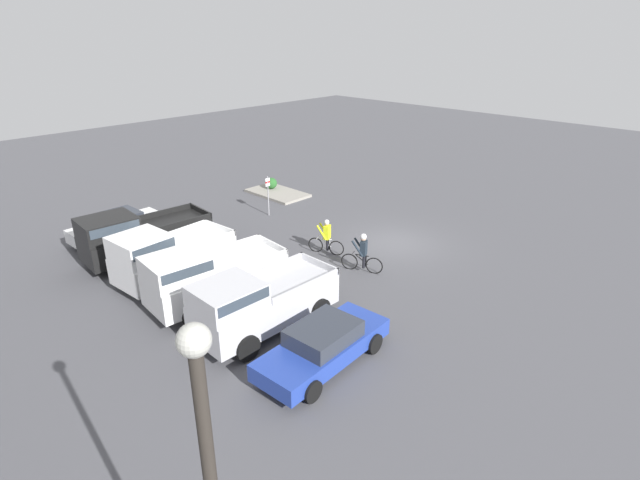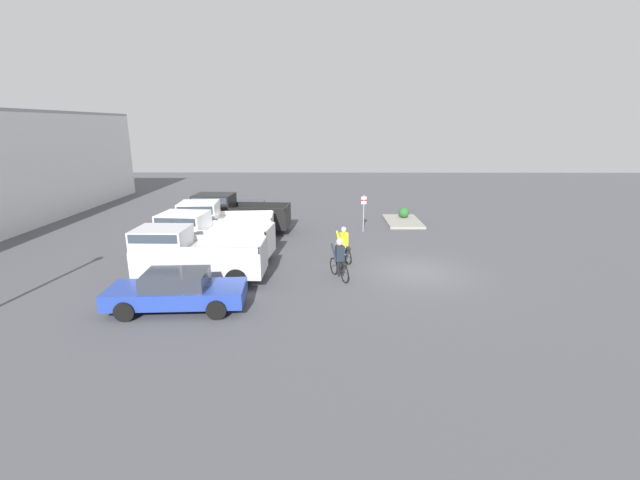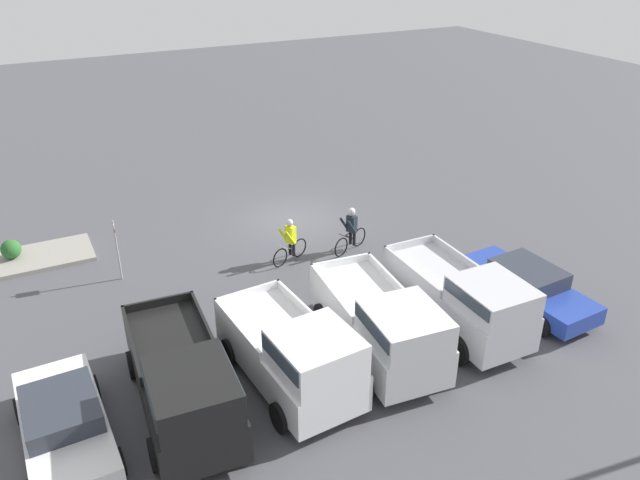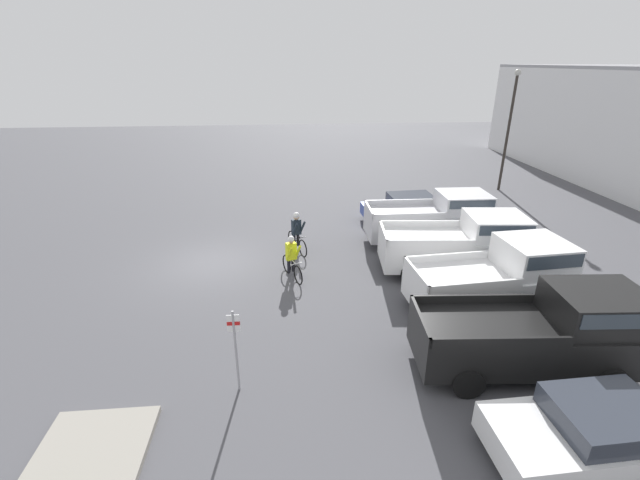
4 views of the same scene
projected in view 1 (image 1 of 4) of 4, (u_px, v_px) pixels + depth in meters
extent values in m
plane|color=#4C4C51|center=(394.00, 243.00, 24.22)|extent=(80.00, 80.00, 0.00)
cube|color=#233D9E|center=(323.00, 348.00, 15.33)|extent=(2.00, 4.77, 0.57)
cube|color=#2D333D|center=(323.00, 333.00, 15.12)|extent=(1.68, 2.19, 0.52)
cylinder|color=black|center=(312.00, 391.00, 13.86)|extent=(0.22, 0.68, 0.67)
cylinder|color=black|center=(269.00, 366.00, 14.90)|extent=(0.22, 0.68, 0.67)
cylinder|color=black|center=(374.00, 344.00, 15.94)|extent=(0.22, 0.68, 0.67)
cylinder|color=black|center=(332.00, 324.00, 16.99)|extent=(0.22, 0.68, 0.67)
cube|color=silver|center=(266.00, 304.00, 17.04)|extent=(2.06, 5.20, 1.09)
cube|color=silver|center=(227.00, 296.00, 15.67)|extent=(1.85, 2.10, 0.77)
cube|color=#333D47|center=(227.00, 291.00, 15.60)|extent=(1.91, 1.93, 0.34)
cube|color=silver|center=(307.00, 286.00, 16.84)|extent=(0.13, 3.10, 0.25)
cube|color=silver|center=(271.00, 268.00, 18.07)|extent=(0.13, 3.10, 0.25)
cube|color=silver|center=(319.00, 263.00, 18.44)|extent=(1.97, 0.11, 0.25)
cylinder|color=black|center=(248.00, 348.00, 15.56)|extent=(0.23, 0.87, 0.87)
cylinder|color=black|center=(212.00, 324.00, 16.84)|extent=(0.23, 0.87, 0.87)
cylinder|color=black|center=(320.00, 310.00, 17.65)|extent=(0.23, 0.87, 0.87)
cylinder|color=black|center=(283.00, 291.00, 18.92)|extent=(0.23, 0.87, 0.87)
cube|color=white|center=(217.00, 279.00, 18.81)|extent=(2.51, 5.38, 1.10)
cube|color=white|center=(176.00, 268.00, 17.50)|extent=(2.06, 2.25, 0.81)
cube|color=#333D47|center=(176.00, 263.00, 17.43)|extent=(2.10, 2.09, 0.36)
cube|color=white|center=(254.00, 263.00, 18.49)|extent=(0.37, 3.12, 0.25)
cube|color=white|center=(227.00, 247.00, 19.85)|extent=(0.37, 3.12, 0.25)
cube|color=white|center=(272.00, 244.00, 20.09)|extent=(2.03, 0.27, 0.25)
cylinder|color=black|center=(193.00, 316.00, 17.34)|extent=(0.29, 0.83, 0.81)
cylinder|color=black|center=(167.00, 294.00, 18.75)|extent=(0.29, 0.83, 0.81)
cylinder|color=black|center=(269.00, 287.00, 19.27)|extent=(0.29, 0.83, 0.81)
cylinder|color=black|center=(240.00, 269.00, 20.69)|extent=(0.29, 0.83, 0.81)
cube|color=white|center=(176.00, 258.00, 20.55)|extent=(2.42, 4.98, 1.04)
cube|color=white|center=(141.00, 248.00, 19.13)|extent=(2.04, 2.07, 0.94)
cube|color=#333D47|center=(140.00, 243.00, 19.05)|extent=(2.09, 1.92, 0.42)
cube|color=white|center=(208.00, 243.00, 20.40)|extent=(0.29, 2.90, 0.25)
cube|color=white|center=(179.00, 231.00, 21.57)|extent=(0.29, 2.90, 0.25)
cube|color=white|center=(219.00, 227.00, 21.98)|extent=(2.07, 0.23, 0.25)
cylinder|color=black|center=(160.00, 290.00, 19.07)|extent=(0.28, 0.79, 0.78)
cylinder|color=black|center=(131.00, 274.00, 20.29)|extent=(0.28, 0.79, 0.78)
cylinder|color=black|center=(221.00, 264.00, 21.20)|extent=(0.28, 0.79, 0.78)
cylinder|color=black|center=(191.00, 251.00, 22.41)|extent=(0.28, 0.79, 0.78)
cube|color=black|center=(148.00, 238.00, 22.52)|extent=(2.38, 5.69, 1.06)
cube|color=black|center=(107.00, 227.00, 21.11)|extent=(1.99, 2.35, 0.86)
cube|color=#333D47|center=(107.00, 223.00, 21.04)|extent=(2.04, 2.17, 0.38)
cube|color=black|center=(179.00, 224.00, 22.29)|extent=(0.31, 3.34, 0.25)
cube|color=black|center=(160.00, 213.00, 23.60)|extent=(0.31, 3.34, 0.25)
cube|color=black|center=(201.00, 210.00, 23.95)|extent=(2.00, 0.22, 0.25)
cylinder|color=black|center=(121.00, 266.00, 20.97)|extent=(0.27, 0.79, 0.77)
cylinder|color=black|center=(103.00, 252.00, 22.33)|extent=(0.27, 0.79, 0.77)
cylinder|color=black|center=(194.00, 244.00, 23.10)|extent=(0.27, 0.79, 0.77)
cylinder|color=black|center=(174.00, 232.00, 24.46)|extent=(0.27, 0.79, 0.77)
cube|color=white|center=(119.00, 228.00, 24.36)|extent=(1.93, 4.50, 0.63)
cube|color=#2D333D|center=(117.00, 218.00, 24.15)|extent=(1.68, 2.05, 0.46)
cylinder|color=black|center=(100.00, 247.00, 22.94)|extent=(0.20, 0.66, 0.66)
cylinder|color=black|center=(83.00, 237.00, 24.05)|extent=(0.20, 0.66, 0.66)
cylinder|color=black|center=(155.00, 230.00, 24.88)|extent=(0.20, 0.66, 0.66)
cylinder|color=black|center=(137.00, 221.00, 25.99)|extent=(0.20, 0.66, 0.66)
torus|color=black|center=(316.00, 245.00, 23.15)|extent=(0.69, 0.32, 0.73)
torus|color=black|center=(336.00, 248.00, 22.81)|extent=(0.69, 0.32, 0.73)
cylinder|color=white|center=(326.00, 243.00, 22.91)|extent=(0.51, 0.24, 0.38)
cylinder|color=white|center=(326.00, 239.00, 22.83)|extent=(0.54, 0.25, 0.04)
cylinder|color=white|center=(330.00, 244.00, 22.85)|extent=(0.05, 0.05, 0.35)
cylinder|color=white|center=(318.00, 237.00, 22.95)|extent=(0.20, 0.43, 0.02)
cylinder|color=black|center=(327.00, 245.00, 22.81)|extent=(0.16, 0.16, 0.54)
cylinder|color=black|center=(329.00, 243.00, 22.97)|extent=(0.16, 0.16, 0.54)
cube|color=yellow|center=(327.00, 232.00, 22.68)|extent=(0.36, 0.42, 0.64)
cylinder|color=yellow|center=(322.00, 233.00, 22.60)|extent=(0.51, 0.28, 0.69)
cylinder|color=yellow|center=(324.00, 230.00, 22.89)|extent=(0.51, 0.28, 0.69)
sphere|color=tan|center=(327.00, 223.00, 22.52)|extent=(0.22, 0.22, 0.22)
sphere|color=silver|center=(327.00, 222.00, 22.49)|extent=(0.24, 0.24, 0.24)
torus|color=black|center=(349.00, 262.00, 21.47)|extent=(0.71, 0.33, 0.75)
torus|color=black|center=(374.00, 266.00, 21.10)|extent=(0.71, 0.33, 0.75)
cylinder|color=black|center=(362.00, 260.00, 21.21)|extent=(0.54, 0.25, 0.40)
cylinder|color=black|center=(362.00, 255.00, 21.13)|extent=(0.58, 0.27, 0.04)
cylinder|color=black|center=(366.00, 261.00, 21.14)|extent=(0.05, 0.05, 0.37)
cylinder|color=black|center=(353.00, 253.00, 21.26)|extent=(0.20, 0.43, 0.02)
cylinder|color=black|center=(364.00, 262.00, 21.11)|extent=(0.16, 0.16, 0.56)
cylinder|color=black|center=(365.00, 260.00, 21.27)|extent=(0.16, 0.16, 0.56)
cube|color=#1E2833|center=(364.00, 248.00, 20.97)|extent=(0.36, 0.42, 0.65)
cylinder|color=#1E2833|center=(357.00, 249.00, 20.90)|extent=(0.54, 0.29, 0.70)
cylinder|color=#1E2833|center=(360.00, 246.00, 21.19)|extent=(0.54, 0.29, 0.70)
sphere|color=tan|center=(363.00, 238.00, 20.80)|extent=(0.25, 0.25, 0.25)
sphere|color=silver|center=(363.00, 237.00, 20.78)|extent=(0.27, 0.27, 0.27)
cylinder|color=#9E9EA3|center=(268.00, 196.00, 27.32)|extent=(0.06, 0.06, 2.23)
cube|color=white|center=(268.00, 182.00, 27.01)|extent=(0.02, 0.30, 0.45)
cube|color=red|center=(268.00, 182.00, 27.01)|extent=(0.03, 0.30, 0.10)
sphere|color=#B2B2A8|center=(194.00, 340.00, 4.86)|extent=(0.36, 0.36, 0.36)
cube|color=gray|center=(277.00, 193.00, 31.20)|extent=(3.87, 2.22, 0.15)
sphere|color=#286028|center=(271.00, 183.00, 31.67)|extent=(0.71, 0.71, 0.71)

